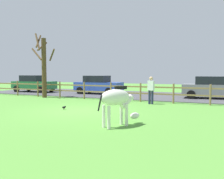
{
  "coord_description": "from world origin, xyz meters",
  "views": [
    {
      "loc": [
        6.83,
        -10.6,
        1.89
      ],
      "look_at": [
        1.5,
        0.89,
        1.04
      ],
      "focal_mm": 41.0,
      "sensor_mm": 36.0,
      "label": 1
    }
  ],
  "objects_px": {
    "parked_car_grey": "(211,87)",
    "zebra": "(117,100)",
    "crow_on_grass": "(64,107)",
    "visitor_near_fence": "(151,89)",
    "bare_tree": "(44,65)",
    "parked_car_green": "(34,83)",
    "parked_car_blue": "(98,85)"
  },
  "relations": [
    {
      "from": "crow_on_grass",
      "to": "parked_car_green",
      "type": "distance_m",
      "value": 12.33
    },
    {
      "from": "zebra",
      "to": "visitor_near_fence",
      "type": "height_order",
      "value": "visitor_near_fence"
    },
    {
      "from": "parked_car_grey",
      "to": "visitor_near_fence",
      "type": "bearing_deg",
      "value": -123.88
    },
    {
      "from": "bare_tree",
      "to": "visitor_near_fence",
      "type": "bearing_deg",
      "value": -3.5
    },
    {
      "from": "parked_car_blue",
      "to": "parked_car_grey",
      "type": "relative_size",
      "value": 0.97
    },
    {
      "from": "parked_car_blue",
      "to": "zebra",
      "type": "bearing_deg",
      "value": -59.09
    },
    {
      "from": "bare_tree",
      "to": "crow_on_grass",
      "type": "relative_size",
      "value": 22.38
    },
    {
      "from": "bare_tree",
      "to": "parked_car_green",
      "type": "height_order",
      "value": "bare_tree"
    },
    {
      "from": "visitor_near_fence",
      "to": "parked_car_green",
      "type": "bearing_deg",
      "value": 162.26
    },
    {
      "from": "bare_tree",
      "to": "crow_on_grass",
      "type": "xyz_separation_m",
      "value": [
        5.11,
        -4.63,
        -2.32
      ]
    },
    {
      "from": "crow_on_grass",
      "to": "visitor_near_fence",
      "type": "distance_m",
      "value": 5.35
    },
    {
      "from": "crow_on_grass",
      "to": "parked_car_blue",
      "type": "bearing_deg",
      "value": 107.11
    },
    {
      "from": "crow_on_grass",
      "to": "visitor_near_fence",
      "type": "bearing_deg",
      "value": 51.11
    },
    {
      "from": "visitor_near_fence",
      "to": "parked_car_grey",
      "type": "bearing_deg",
      "value": 56.12
    },
    {
      "from": "bare_tree",
      "to": "parked_car_green",
      "type": "xyz_separation_m",
      "value": [
        -4.13,
        3.5,
        -1.6
      ]
    },
    {
      "from": "crow_on_grass",
      "to": "parked_car_green",
      "type": "xyz_separation_m",
      "value": [
        -9.24,
        8.13,
        0.72
      ]
    },
    {
      "from": "parked_car_grey",
      "to": "zebra",
      "type": "bearing_deg",
      "value": -101.91
    },
    {
      "from": "zebra",
      "to": "parked_car_green",
      "type": "bearing_deg",
      "value": 141.33
    },
    {
      "from": "bare_tree",
      "to": "parked_car_green",
      "type": "bearing_deg",
      "value": 139.67
    },
    {
      "from": "zebra",
      "to": "crow_on_grass",
      "type": "xyz_separation_m",
      "value": [
        -4.03,
        2.48,
        -0.8
      ]
    },
    {
      "from": "crow_on_grass",
      "to": "parked_car_grey",
      "type": "distance_m",
      "value": 10.79
    },
    {
      "from": "zebra",
      "to": "parked_car_grey",
      "type": "bearing_deg",
      "value": 78.09
    },
    {
      "from": "bare_tree",
      "to": "parked_car_blue",
      "type": "bearing_deg",
      "value": 59.49
    },
    {
      "from": "crow_on_grass",
      "to": "parked_car_blue",
      "type": "xyz_separation_m",
      "value": [
        -2.69,
        8.74,
        0.72
      ]
    },
    {
      "from": "crow_on_grass",
      "to": "parked_car_grey",
      "type": "height_order",
      "value": "parked_car_grey"
    },
    {
      "from": "parked_car_blue",
      "to": "parked_car_green",
      "type": "distance_m",
      "value": 6.57
    },
    {
      "from": "parked_car_green",
      "to": "visitor_near_fence",
      "type": "distance_m",
      "value": 13.19
    },
    {
      "from": "parked_car_green",
      "to": "parked_car_grey",
      "type": "bearing_deg",
      "value": 1.99
    },
    {
      "from": "visitor_near_fence",
      "to": "bare_tree",
      "type": "bearing_deg",
      "value": 176.5
    },
    {
      "from": "crow_on_grass",
      "to": "parked_car_grey",
      "type": "relative_size",
      "value": 0.05
    },
    {
      "from": "zebra",
      "to": "visitor_near_fence",
      "type": "bearing_deg",
      "value": 96.12
    },
    {
      "from": "bare_tree",
      "to": "crow_on_grass",
      "type": "height_order",
      "value": "bare_tree"
    }
  ]
}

